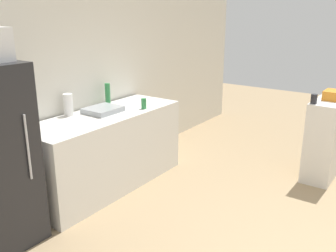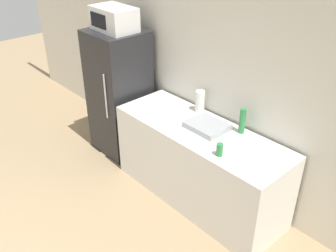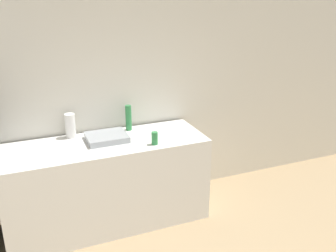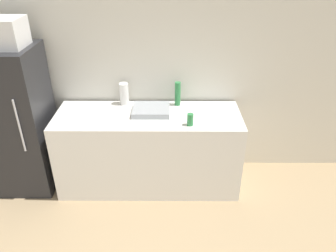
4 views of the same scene
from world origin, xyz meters
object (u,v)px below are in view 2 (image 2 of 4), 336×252
(refrigerator, at_px, (119,93))
(bottle_tall, at_px, (242,121))
(paper_towel_roll, at_px, (200,101))
(microwave, at_px, (114,19))
(bottle_short, at_px, (220,150))

(refrigerator, height_order, bottle_tall, refrigerator)
(paper_towel_roll, bearing_deg, microwave, -165.74)
(microwave, height_order, paper_towel_roll, microwave)
(refrigerator, distance_m, bottle_tall, 1.77)
(bottle_short, relative_size, paper_towel_roll, 0.51)
(refrigerator, xyz_separation_m, bottle_short, (1.86, -0.21, 0.14))
(paper_towel_roll, bearing_deg, refrigerator, -165.79)
(microwave, xyz_separation_m, bottle_short, (1.86, -0.21, -0.81))
(microwave, xyz_separation_m, bottle_tall, (1.74, 0.27, -0.73))
(bottle_tall, distance_m, bottle_short, 0.50)
(paper_towel_roll, bearing_deg, bottle_short, -34.77)
(bottle_tall, bearing_deg, microwave, -171.32)
(refrigerator, distance_m, paper_towel_roll, 1.19)
(bottle_tall, distance_m, paper_towel_roll, 0.60)
(refrigerator, relative_size, paper_towel_roll, 6.59)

